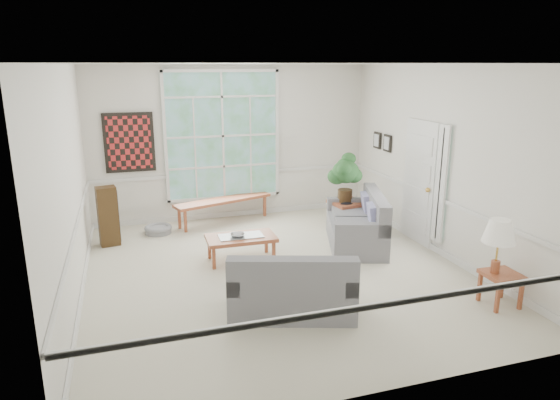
# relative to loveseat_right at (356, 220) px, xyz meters

# --- Properties ---
(floor) EXTENTS (5.50, 6.00, 0.01)m
(floor) POSITION_rel_loveseat_right_xyz_m (-1.60, -0.70, -0.46)
(floor) COLOR beige
(floor) RESTS_ON ground
(ceiling) EXTENTS (5.50, 6.00, 0.02)m
(ceiling) POSITION_rel_loveseat_right_xyz_m (-1.60, -0.70, 2.55)
(ceiling) COLOR white
(ceiling) RESTS_ON ground
(wall_back) EXTENTS (5.50, 0.02, 3.00)m
(wall_back) POSITION_rel_loveseat_right_xyz_m (-1.60, 2.30, 1.05)
(wall_back) COLOR white
(wall_back) RESTS_ON ground
(wall_front) EXTENTS (5.50, 0.02, 3.00)m
(wall_front) POSITION_rel_loveseat_right_xyz_m (-1.60, -3.70, 1.05)
(wall_front) COLOR white
(wall_front) RESTS_ON ground
(wall_left) EXTENTS (0.02, 6.00, 3.00)m
(wall_left) POSITION_rel_loveseat_right_xyz_m (-4.35, -0.70, 1.05)
(wall_left) COLOR white
(wall_left) RESTS_ON ground
(wall_right) EXTENTS (0.02, 6.00, 3.00)m
(wall_right) POSITION_rel_loveseat_right_xyz_m (1.15, -0.70, 1.05)
(wall_right) COLOR white
(wall_right) RESTS_ON ground
(window_back) EXTENTS (2.30, 0.08, 2.40)m
(window_back) POSITION_rel_loveseat_right_xyz_m (-1.80, 2.26, 1.20)
(window_back) COLOR white
(window_back) RESTS_ON wall_back
(entry_door) EXTENTS (0.08, 0.90, 2.10)m
(entry_door) POSITION_rel_loveseat_right_xyz_m (1.11, -0.10, 0.60)
(entry_door) COLOR white
(entry_door) RESTS_ON floor
(door_sidelight) EXTENTS (0.08, 0.26, 1.90)m
(door_sidelight) POSITION_rel_loveseat_right_xyz_m (1.11, -0.73, 0.70)
(door_sidelight) COLOR white
(door_sidelight) RESTS_ON wall_right
(wall_art) EXTENTS (0.90, 0.06, 1.10)m
(wall_art) POSITION_rel_loveseat_right_xyz_m (-3.55, 2.25, 1.15)
(wall_art) COLOR maroon
(wall_art) RESTS_ON wall_back
(wall_frame_near) EXTENTS (0.04, 0.26, 0.32)m
(wall_frame_near) POSITION_rel_loveseat_right_xyz_m (1.11, 1.05, 1.10)
(wall_frame_near) COLOR black
(wall_frame_near) RESTS_ON wall_right
(wall_frame_far) EXTENTS (0.04, 0.26, 0.32)m
(wall_frame_far) POSITION_rel_loveseat_right_xyz_m (1.11, 1.45, 1.10)
(wall_frame_far) COLOR black
(wall_frame_far) RESTS_ON wall_right
(loveseat_right) EXTENTS (1.35, 1.86, 0.90)m
(loveseat_right) POSITION_rel_loveseat_right_xyz_m (0.00, 0.00, 0.00)
(loveseat_right) COLOR slate
(loveseat_right) RESTS_ON floor
(loveseat_front) EXTENTS (1.71, 1.23, 0.83)m
(loveseat_front) POSITION_rel_loveseat_right_xyz_m (-1.80, -1.95, -0.04)
(loveseat_front) COLOR slate
(loveseat_front) RESTS_ON floor
(coffee_table) EXTENTS (1.08, 0.60, 0.40)m
(coffee_table) POSITION_rel_loveseat_right_xyz_m (-2.02, -0.09, -0.25)
(coffee_table) COLOR #9C4C2D
(coffee_table) RESTS_ON floor
(pewter_bowl) EXTENTS (0.35, 0.35, 0.07)m
(pewter_bowl) POSITION_rel_loveseat_right_xyz_m (-2.07, -0.12, -0.02)
(pewter_bowl) COLOR #99999F
(pewter_bowl) RESTS_ON coffee_table
(window_bench) EXTENTS (1.99, 0.98, 0.46)m
(window_bench) POSITION_rel_loveseat_right_xyz_m (-1.89, 1.95, -0.22)
(window_bench) COLOR #9C4C2D
(window_bench) RESTS_ON floor
(end_table) EXTENTS (0.64, 0.64, 0.57)m
(end_table) POSITION_rel_loveseat_right_xyz_m (0.18, 0.74, -0.17)
(end_table) COLOR #9C4C2D
(end_table) RESTS_ON floor
(houseplant) EXTENTS (0.63, 0.63, 0.90)m
(houseplant) POSITION_rel_loveseat_right_xyz_m (0.13, 0.75, 0.57)
(houseplant) COLOR #275929
(houseplant) RESTS_ON end_table
(side_table) EXTENTS (0.44, 0.44, 0.44)m
(side_table) POSITION_rel_loveseat_right_xyz_m (0.80, -2.56, -0.23)
(side_table) COLOR #9C4C2D
(side_table) RESTS_ON floor
(table_lamp) EXTENTS (0.54, 0.54, 0.70)m
(table_lamp) POSITION_rel_loveseat_right_xyz_m (0.72, -2.52, 0.34)
(table_lamp) COLOR white
(table_lamp) RESTS_ON side_table
(pet_bed) EXTENTS (0.61, 0.61, 0.14)m
(pet_bed) POSITION_rel_loveseat_right_xyz_m (-3.17, 1.64, -0.38)
(pet_bed) COLOR gray
(pet_bed) RESTS_ON floor
(floor_speaker) EXTENTS (0.36, 0.30, 1.02)m
(floor_speaker) POSITION_rel_loveseat_right_xyz_m (-4.00, 1.27, 0.06)
(floor_speaker) COLOR #3E2A14
(floor_speaker) RESTS_ON floor
(cat) EXTENTS (0.34, 0.26, 0.15)m
(cat) POSITION_rel_loveseat_right_xyz_m (0.09, 0.59, 0.08)
(cat) COLOR black
(cat) RESTS_ON loveseat_right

